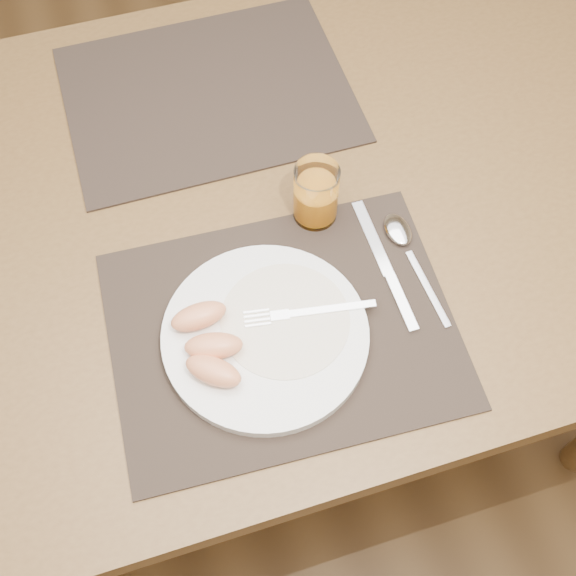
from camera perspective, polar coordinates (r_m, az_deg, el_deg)
The scene contains 11 objects.
ground at distance 1.73m, azimuth -1.88°, elevation -7.92°, with size 5.00×5.00×0.00m, color #54391C.
table at distance 1.14m, azimuth -2.83°, elevation 4.57°, with size 1.40×0.90×0.75m.
placemat_near at distance 0.96m, azimuth -0.45°, elevation -3.26°, with size 0.45×0.35×0.00m, color #2C221C.
placemat_far at distance 1.21m, azimuth -6.36°, elevation 15.00°, with size 0.45×0.35×0.00m, color #2C221C.
plate at distance 0.94m, azimuth -1.80°, elevation -3.75°, with size 0.27×0.27×0.02m, color white.
plate_dressing at distance 0.94m, azimuth -0.24°, elevation -2.51°, with size 0.17×0.17×0.00m.
fork at distance 0.94m, azimuth 0.81°, elevation -2.00°, with size 0.17×0.04×0.00m.
knife at distance 1.00m, azimuth 7.99°, elevation 1.04°, with size 0.02×0.22×0.01m.
spoon at distance 1.03m, azimuth 8.99°, elevation 3.92°, with size 0.04×0.19×0.01m.
juice_glass at distance 1.02m, azimuth 2.21°, elevation 7.31°, with size 0.06×0.06×0.10m.
grapefruit_wedges at distance 0.91m, azimuth -6.31°, elevation -4.42°, with size 0.09×0.14×0.03m.
Camera 1 is at (-0.14, -0.63, 1.61)m, focal length 45.00 mm.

